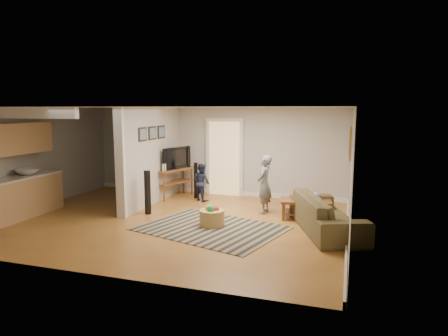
{
  "coord_description": "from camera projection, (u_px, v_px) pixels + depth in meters",
  "views": [
    {
      "loc": [
        3.7,
        -7.84,
        2.48
      ],
      "look_at": [
        0.93,
        0.9,
        1.1
      ],
      "focal_mm": 32.0,
      "sensor_mm": 36.0,
      "label": 1
    }
  ],
  "objects": [
    {
      "name": "room_shell",
      "position": [
        137.0,
        152.0,
        9.37
      ],
      "size": [
        7.54,
        6.02,
        2.52
      ],
      "color": "#BAB8B2",
      "rests_on": "ground"
    },
    {
      "name": "coffee_table",
      "position": [
        306.0,
        204.0,
        9.02
      ],
      "size": [
        1.2,
        0.82,
        0.66
      ],
      "rotation": [
        0.0,
        0.0,
        0.16
      ],
      "color": "#632E17",
      "rests_on": "ground"
    },
    {
      "name": "ground",
      "position": [
        172.0,
        221.0,
        8.86
      ],
      "size": [
        7.5,
        7.5,
        0.0
      ],
      "primitive_type": "plane",
      "color": "brown",
      "rests_on": "ground"
    },
    {
      "name": "child",
      "position": [
        264.0,
        213.0,
        9.54
      ],
      "size": [
        0.38,
        0.54,
        1.39
      ],
      "primitive_type": "imported",
      "rotation": [
        0.0,
        0.0,
        -1.68
      ],
      "color": "slate",
      "rests_on": "ground"
    },
    {
      "name": "area_rug",
      "position": [
        211.0,
        228.0,
        8.29
      ],
      "size": [
        3.28,
        2.77,
        0.01
      ],
      "primitive_type": "cube",
      "rotation": [
        0.0,
        0.0,
        -0.28
      ],
      "color": "black",
      "rests_on": "ground"
    },
    {
      "name": "speaker_right",
      "position": [
        196.0,
        180.0,
        11.04
      ],
      "size": [
        0.12,
        0.12,
        1.0
      ],
      "primitive_type": "cube",
      "rotation": [
        0.0,
        0.0,
        0.24
      ],
      "color": "black",
      "rests_on": "ground"
    },
    {
      "name": "toy_basket",
      "position": [
        212.0,
        217.0,
        8.45
      ],
      "size": [
        0.53,
        0.53,
        0.47
      ],
      "color": "#A68948",
      "rests_on": "ground"
    },
    {
      "name": "toddler",
      "position": [
        202.0,
        200.0,
        10.81
      ],
      "size": [
        0.62,
        0.59,
        1.01
      ],
      "primitive_type": "imported",
      "rotation": [
        0.0,
        0.0,
        2.58
      ],
      "color": "#1D243E",
      "rests_on": "ground"
    },
    {
      "name": "tv_console",
      "position": [
        174.0,
        171.0,
        11.1
      ],
      "size": [
        0.89,
        1.39,
        1.12
      ],
      "rotation": [
        0.0,
        0.0,
        -0.33
      ],
      "color": "#632E17",
      "rests_on": "ground"
    },
    {
      "name": "sofa",
      "position": [
        326.0,
        230.0,
        8.17
      ],
      "size": [
        1.78,
        2.65,
        0.72
      ],
      "primitive_type": "imported",
      "rotation": [
        0.0,
        0.0,
        1.93
      ],
      "color": "#4A3E25",
      "rests_on": "ground"
    },
    {
      "name": "speaker_left",
      "position": [
        148.0,
        192.0,
        9.35
      ],
      "size": [
        0.13,
        0.13,
        1.04
      ],
      "primitive_type": "cube",
      "rotation": [
        0.0,
        0.0,
        -0.3
      ],
      "color": "black",
      "rests_on": "ground"
    }
  ]
}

